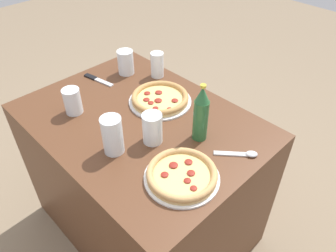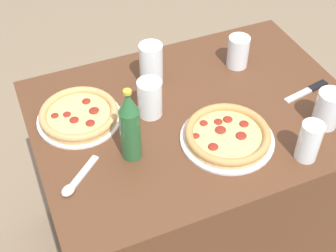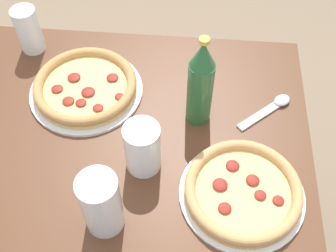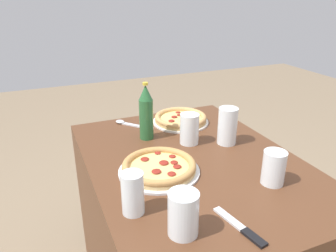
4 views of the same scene
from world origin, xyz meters
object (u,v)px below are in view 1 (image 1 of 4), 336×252
(glass_mango_juice, at_px, (157,66))
(beer_bottle, at_px, (201,114))
(glass_cola, at_px, (152,130))
(knife, at_px, (97,80))
(glass_red_wine, at_px, (126,63))
(glass_iced_tea, at_px, (73,102))
(spoon, at_px, (243,154))
(glass_orange_juice, at_px, (113,136))
(pizza_veggie, at_px, (182,175))
(pizza_margherita, at_px, (160,99))

(glass_mango_juice, bearing_deg, beer_bottle, 156.40)
(glass_cola, distance_m, knife, 0.54)
(glass_red_wine, distance_m, glass_iced_tea, 0.39)
(glass_mango_juice, distance_m, spoon, 0.67)
(glass_red_wine, bearing_deg, knife, 72.81)
(beer_bottle, distance_m, knife, 0.66)
(glass_mango_juice, xyz_separation_m, glass_iced_tea, (0.03, 0.47, -0.00))
(glass_mango_juice, height_order, glass_cola, same)
(glass_orange_juice, bearing_deg, glass_cola, -113.02)
(glass_cola, height_order, spoon, glass_cola)
(glass_iced_tea, xyz_separation_m, beer_bottle, (-0.49, -0.27, 0.06))
(glass_iced_tea, distance_m, knife, 0.27)
(glass_orange_juice, distance_m, glass_iced_tea, 0.32)
(beer_bottle, bearing_deg, glass_mango_juice, -23.60)
(pizza_veggie, distance_m, knife, 0.77)
(pizza_margherita, bearing_deg, glass_red_wine, -9.94)
(glass_red_wine, relative_size, beer_bottle, 0.50)
(glass_mango_juice, bearing_deg, spoon, 166.04)
(glass_orange_juice, bearing_deg, knife, -27.79)
(pizza_margherita, xyz_separation_m, glass_orange_juice, (-0.11, 0.34, 0.05))
(pizza_veggie, bearing_deg, glass_red_wine, -24.28)
(glass_mango_juice, distance_m, glass_cola, 0.49)
(glass_iced_tea, height_order, spoon, glass_iced_tea)
(glass_orange_juice, relative_size, glass_iced_tea, 1.34)
(pizza_veggie, bearing_deg, spoon, -107.97)
(glass_iced_tea, xyz_separation_m, knife, (0.15, -0.22, -0.05))
(pizza_veggie, relative_size, glass_orange_juice, 1.73)
(pizza_veggie, bearing_deg, beer_bottle, -63.67)
(glass_orange_juice, relative_size, beer_bottle, 0.63)
(spoon, bearing_deg, glass_cola, 32.35)
(pizza_veggie, height_order, glass_orange_juice, glass_orange_juice)
(glass_cola, distance_m, beer_bottle, 0.20)
(glass_red_wine, bearing_deg, pizza_veggie, 155.72)
(pizza_margherita, relative_size, pizza_veggie, 1.07)
(knife, bearing_deg, glass_mango_juice, -126.51)
(glass_iced_tea, height_order, beer_bottle, beer_bottle)
(glass_mango_juice, distance_m, beer_bottle, 0.51)
(glass_cola, xyz_separation_m, beer_bottle, (-0.11, -0.15, 0.06))
(glass_cola, height_order, glass_orange_juice, glass_orange_juice)
(pizza_margherita, bearing_deg, knife, 14.91)
(knife, bearing_deg, beer_bottle, -176.28)
(pizza_veggie, xyz_separation_m, glass_mango_juice, (0.57, -0.41, 0.04))
(beer_bottle, bearing_deg, glass_red_wine, -10.28)
(pizza_veggie, bearing_deg, glass_mango_juice, -35.91)
(pizza_veggie, height_order, glass_cola, glass_cola)
(glass_orange_juice, distance_m, spoon, 0.49)
(glass_orange_juice, height_order, spoon, glass_orange_juice)
(glass_mango_juice, height_order, beer_bottle, beer_bottle)
(pizza_veggie, distance_m, glass_orange_juice, 0.29)
(pizza_veggie, relative_size, knife, 1.44)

